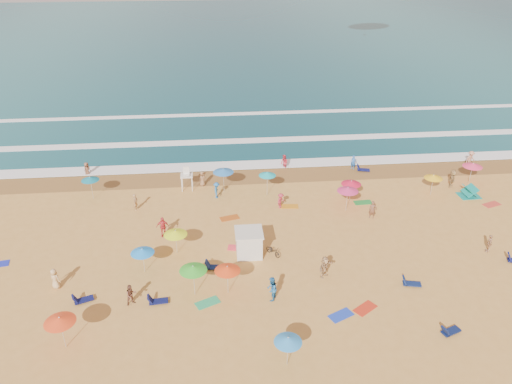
{
  "coord_description": "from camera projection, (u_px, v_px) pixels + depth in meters",
  "views": [
    {
      "loc": [
        -4.85,
        -34.65,
        23.31
      ],
      "look_at": [
        -1.15,
        6.0,
        1.5
      ],
      "focal_mm": 35.0,
      "sensor_mm": 36.0,
      "label": 1
    }
  ],
  "objects": [
    {
      "name": "loungers",
      "position": [
        351.0,
        254.0,
        39.85
      ],
      "size": [
        41.63,
        25.15,
        0.34
      ],
      "color": "#0E1148",
      "rests_on": "ground"
    },
    {
      "name": "ground",
      "position": [
        276.0,
        241.0,
        41.81
      ],
      "size": [
        220.0,
        220.0,
        0.0
      ],
      "primitive_type": "plane",
      "color": "gold",
      "rests_on": "ground"
    },
    {
      "name": "towels",
      "position": [
        255.0,
        251.0,
        40.47
      ],
      "size": [
        48.0,
        16.4,
        0.03
      ],
      "color": "#B81737",
      "rests_on": "ground"
    },
    {
      "name": "lifeguard_stand",
      "position": [
        187.0,
        180.0,
        49.51
      ],
      "size": [
        1.2,
        1.2,
        2.1
      ],
      "primitive_type": null,
      "color": "white",
      "rests_on": "ground"
    },
    {
      "name": "wet_sand",
      "position": [
        261.0,
        175.0,
        52.78
      ],
      "size": [
        220.0,
        220.0,
        0.0
      ],
      "primitive_type": "plane",
      "color": "olive",
      "rests_on": "ground"
    },
    {
      "name": "beachgoers",
      "position": [
        299.0,
        206.0,
        45.34
      ],
      "size": [
        42.33,
        22.71,
        2.13
      ],
      "color": "#B52D3F",
      "rests_on": "ground"
    },
    {
      "name": "beach_umbrellas",
      "position": [
        323.0,
        214.0,
        41.55
      ],
      "size": [
        48.56,
        24.34,
        0.83
      ],
      "color": "#2B75C4",
      "rests_on": "ground"
    },
    {
      "name": "cabana",
      "position": [
        249.0,
        244.0,
        39.66
      ],
      "size": [
        2.0,
        2.0,
        2.0
      ],
      "primitive_type": "cube",
      "color": "silver",
      "rests_on": "ground"
    },
    {
      "name": "bicycle",
      "position": [
        273.0,
        251.0,
        39.83
      ],
      "size": [
        1.32,
        1.53,
        0.79
      ],
      "primitive_type": "imported",
      "rotation": [
        0.0,
        0.0,
        0.63
      ],
      "color": "black",
      "rests_on": "ground"
    },
    {
      "name": "surf_foam",
      "position": [
        254.0,
        143.0,
        60.49
      ],
      "size": [
        200.0,
        18.7,
        0.05
      ],
      "color": "white",
      "rests_on": "ground"
    },
    {
      "name": "cabana_roof",
      "position": [
        249.0,
        232.0,
        39.16
      ],
      "size": [
        2.2,
        2.2,
        0.12
      ],
      "primitive_type": "cube",
      "color": "silver",
      "rests_on": "cabana"
    },
    {
      "name": "ocean",
      "position": [
        230.0,
        40.0,
        115.59
      ],
      "size": [
        220.0,
        140.0,
        0.18
      ],
      "primitive_type": "cube",
      "color": "#0C4756",
      "rests_on": "ground"
    }
  ]
}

